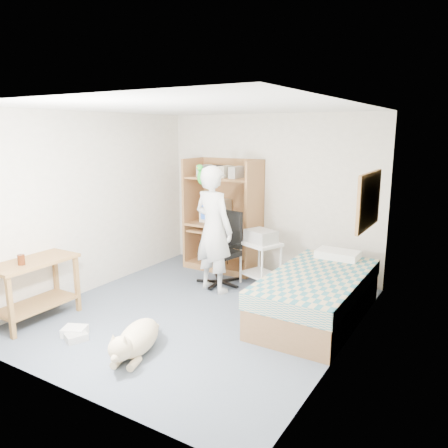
% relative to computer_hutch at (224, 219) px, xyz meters
% --- Properties ---
extents(floor, '(4.00, 4.00, 0.00)m').
position_rel_computer_hutch_xyz_m(floor, '(0.70, -1.74, -0.82)').
color(floor, '#495363').
rests_on(floor, ground).
extents(wall_back, '(3.60, 0.02, 2.50)m').
position_rel_computer_hutch_xyz_m(wall_back, '(0.70, 0.26, 0.43)').
color(wall_back, beige).
rests_on(wall_back, floor).
extents(wall_right, '(0.02, 4.00, 2.50)m').
position_rel_computer_hutch_xyz_m(wall_right, '(2.50, -1.74, 0.43)').
color(wall_right, beige).
rests_on(wall_right, floor).
extents(wall_left, '(0.02, 4.00, 2.50)m').
position_rel_computer_hutch_xyz_m(wall_left, '(-1.10, -1.74, 0.43)').
color(wall_left, beige).
rests_on(wall_left, floor).
extents(ceiling, '(3.60, 4.00, 0.02)m').
position_rel_computer_hutch_xyz_m(ceiling, '(0.70, -1.74, 1.68)').
color(ceiling, white).
rests_on(ceiling, wall_back).
extents(computer_hutch, '(1.20, 0.63, 1.80)m').
position_rel_computer_hutch_xyz_m(computer_hutch, '(0.00, 0.00, 0.00)').
color(computer_hutch, brown).
rests_on(computer_hutch, floor).
extents(bed, '(1.02, 2.02, 0.66)m').
position_rel_computer_hutch_xyz_m(bed, '(2.00, -1.12, -0.53)').
color(bed, brown).
rests_on(bed, floor).
extents(side_desk, '(0.50, 1.00, 0.75)m').
position_rel_computer_hutch_xyz_m(side_desk, '(-0.85, -2.94, -0.33)').
color(side_desk, brown).
rests_on(side_desk, floor).
extents(corkboard, '(0.04, 0.94, 0.66)m').
position_rel_computer_hutch_xyz_m(corkboard, '(2.47, -0.84, 0.63)').
color(corkboard, '#9F7E47').
rests_on(corkboard, wall_right).
extents(office_chair, '(0.60, 0.60, 1.07)m').
position_rel_computer_hutch_xyz_m(office_chair, '(0.38, -0.67, -0.44)').
color(office_chair, black).
rests_on(office_chair, floor).
extents(person, '(0.73, 0.56, 1.78)m').
position_rel_computer_hutch_xyz_m(person, '(0.42, -0.97, 0.07)').
color(person, silver).
rests_on(person, floor).
extents(parrot, '(0.13, 0.23, 0.36)m').
position_rel_computer_hutch_xyz_m(parrot, '(0.22, -0.96, 0.81)').
color(parrot, '#138523').
rests_on(parrot, person).
extents(dog, '(0.52, 1.00, 0.39)m').
position_rel_computer_hutch_xyz_m(dog, '(0.74, -2.95, -0.65)').
color(dog, '#CEB58A').
rests_on(dog, floor).
extents(printer_cart, '(0.66, 0.60, 0.65)m').
position_rel_computer_hutch_xyz_m(printer_cart, '(0.88, -0.41, -0.39)').
color(printer_cart, white).
rests_on(printer_cart, floor).
extents(printer, '(0.51, 0.45, 0.18)m').
position_rel_computer_hutch_xyz_m(printer, '(0.88, -0.41, -0.08)').
color(printer, '#A4A49F').
rests_on(printer, printer_cart).
extents(crt_monitor, '(0.39, 0.41, 0.36)m').
position_rel_computer_hutch_xyz_m(crt_monitor, '(-0.17, 0.01, 0.13)').
color(crt_monitor, beige).
rests_on(crt_monitor, computer_hutch).
extents(keyboard, '(0.47, 0.23, 0.03)m').
position_rel_computer_hutch_xyz_m(keyboard, '(0.04, -0.16, -0.15)').
color(keyboard, beige).
rests_on(keyboard, computer_hutch).
extents(pencil_cup, '(0.08, 0.08, 0.12)m').
position_rel_computer_hutch_xyz_m(pencil_cup, '(0.31, -0.09, -0.00)').
color(pencil_cup, yellow).
rests_on(pencil_cup, computer_hutch).
extents(drink_glass, '(0.08, 0.08, 0.12)m').
position_rel_computer_hutch_xyz_m(drink_glass, '(-0.80, -3.11, -0.01)').
color(drink_glass, '#441C0A').
rests_on(drink_glass, side_desk).
extents(floor_box_a, '(0.31, 0.29, 0.10)m').
position_rel_computer_hutch_xyz_m(floor_box_a, '(-0.14, -2.99, -0.77)').
color(floor_box_a, silver).
rests_on(floor_box_a, floor).
extents(floor_box_b, '(0.25, 0.27, 0.08)m').
position_rel_computer_hutch_xyz_m(floor_box_b, '(-0.03, -3.06, -0.78)').
color(floor_box_b, '#B0AFAB').
rests_on(floor_box_b, floor).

